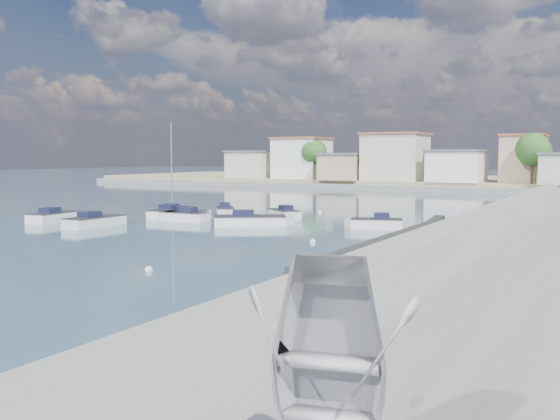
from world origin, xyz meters
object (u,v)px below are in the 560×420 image
object	(u,v)px
motorboat_b	(188,216)
motorboat_g	(225,212)
motorboat_d	(374,224)
motorboat_h	(254,221)
motorboat_a	(97,222)
motorboat_e	(56,217)
motorboat_f	(283,214)
motorboat_c	(182,217)
sailboat	(174,213)

from	to	relation	value
motorboat_b	motorboat_g	distance (m)	4.46
motorboat_d	motorboat_h	size ratio (longest dim) A/B	0.73
motorboat_a	motorboat_e	xyz separation A→B (m)	(-6.06, 1.08, -0.00)
motorboat_b	motorboat_f	bearing A→B (deg)	37.16
motorboat_d	motorboat_e	xyz separation A→B (m)	(-26.43, -8.20, 0.00)
motorboat_e	motorboat_d	bearing A→B (deg)	17.24
motorboat_a	motorboat_c	size ratio (longest dim) A/B	1.20
motorboat_g	motorboat_d	bearing A→B (deg)	-10.10
motorboat_d	motorboat_f	xyz separation A→B (m)	(-10.23, 3.79, 0.00)
motorboat_f	motorboat_h	bearing A→B (deg)	-82.90
motorboat_g	sailboat	distance (m)	4.84
motorboat_c	sailboat	bearing A→B (deg)	139.43
motorboat_c	motorboat_e	xyz separation A→B (m)	(-9.68, -5.44, -0.00)
motorboat_g	motorboat_h	world-z (taller)	same
motorboat_a	motorboat_d	xyz separation A→B (m)	(20.38, 9.28, -0.00)
motorboat_d	motorboat_h	bearing A→B (deg)	-164.44
motorboat_d	motorboat_g	distance (m)	16.29
sailboat	motorboat_g	bearing A→B (deg)	37.32
motorboat_h	motorboat_e	bearing A→B (deg)	-161.84
motorboat_h	sailboat	distance (m)	10.76
motorboat_a	motorboat_g	world-z (taller)	same
motorboat_e	motorboat_g	bearing A→B (deg)	46.78
motorboat_a	motorboat_c	world-z (taller)	same
motorboat_d	motorboat_f	size ratio (longest dim) A/B	1.08
motorboat_g	motorboat_c	bearing A→B (deg)	-97.23
motorboat_g	sailboat	size ratio (longest dim) A/B	0.47
motorboat_c	motorboat_d	world-z (taller)	same
motorboat_b	motorboat_c	xyz separation A→B (m)	(0.41, -1.30, 0.00)
motorboat_d	sailboat	distance (m)	19.89
motorboat_a	motorboat_b	size ratio (longest dim) A/B	1.40
motorboat_e	motorboat_c	bearing A→B (deg)	29.33
motorboat_c	motorboat_a	bearing A→B (deg)	-119.07
motorboat_e	motorboat_h	xyz separation A→B (m)	(17.00, 5.57, 0.00)
motorboat_g	motorboat_h	xyz separation A→B (m)	(6.60, -5.48, -0.00)
motorboat_f	sailboat	world-z (taller)	sailboat
motorboat_e	motorboat_f	size ratio (longest dim) A/B	1.33
motorboat_g	motorboat_h	size ratio (longest dim) A/B	0.69
sailboat	motorboat_f	bearing A→B (deg)	21.82
motorboat_b	motorboat_e	bearing A→B (deg)	-143.98
motorboat_g	motorboat_a	bearing A→B (deg)	-109.66
motorboat_f	motorboat_d	bearing A→B (deg)	-20.31
motorboat_c	motorboat_g	bearing A→B (deg)	82.77
motorboat_d	sailboat	size ratio (longest dim) A/B	0.50
motorboat_b	motorboat_g	world-z (taller)	same
motorboat_f	motorboat_c	bearing A→B (deg)	-134.85
motorboat_e	motorboat_h	bearing A→B (deg)	18.16
motorboat_a	motorboat_g	distance (m)	12.89
motorboat_f	motorboat_h	size ratio (longest dim) A/B	0.68
motorboat_b	sailboat	xyz separation A→B (m)	(-2.72, 1.38, 0.03)
motorboat_c	sailboat	xyz separation A→B (m)	(-3.14, 2.69, 0.03)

